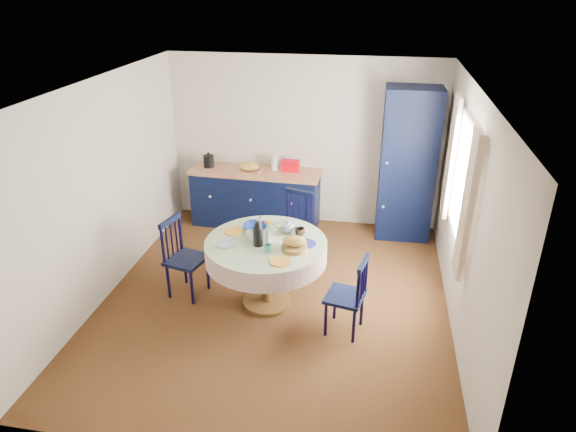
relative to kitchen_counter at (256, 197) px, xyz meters
name	(u,v)px	position (x,y,z in m)	size (l,w,h in m)	color
floor	(275,299)	(0.69, -1.96, -0.45)	(4.50, 4.50, 0.00)	black
ceiling	(272,87)	(0.69, -1.96, 2.05)	(4.50, 4.50, 0.00)	white
wall_back	(304,142)	(0.69, 0.29, 0.80)	(4.00, 0.02, 2.50)	silver
wall_left	(103,191)	(-1.31, -1.96, 0.80)	(0.02, 4.50, 2.50)	silver
wall_right	(465,217)	(2.69, -1.96, 0.80)	(0.02, 4.50, 2.50)	silver
window	(461,181)	(2.64, -1.66, 1.07)	(0.10, 1.74, 1.45)	white
kitchen_counter	(256,197)	(0.00, 0.00, 0.00)	(1.96, 0.67, 1.11)	black
pantry_cabinet	(408,165)	(2.19, 0.04, 0.63)	(0.77, 0.56, 2.16)	black
dining_table	(267,252)	(0.62, -2.06, 0.25)	(1.36, 1.36, 1.10)	brown
chair_left	(183,257)	(-0.40, -1.99, 0.04)	(0.50, 0.52, 0.96)	black
chair_far	(294,229)	(0.76, -1.05, 0.05)	(0.54, 0.53, 0.99)	black
chair_right	(349,295)	(1.56, -2.40, 0.00)	(0.46, 0.47, 0.90)	black
mug_a	(251,236)	(0.44, -2.04, 0.42)	(0.12, 0.12, 0.10)	silver
mug_b	(267,248)	(0.67, -2.27, 0.41)	(0.09, 0.09, 0.08)	#2D7874
mug_c	(300,232)	(0.96, -1.84, 0.42)	(0.12, 0.12, 0.09)	black
mug_d	(259,221)	(0.44, -1.66, 0.42)	(0.10, 0.10, 0.09)	silver
cobalt_bowl	(256,227)	(0.44, -1.79, 0.41)	(0.28, 0.28, 0.07)	navy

